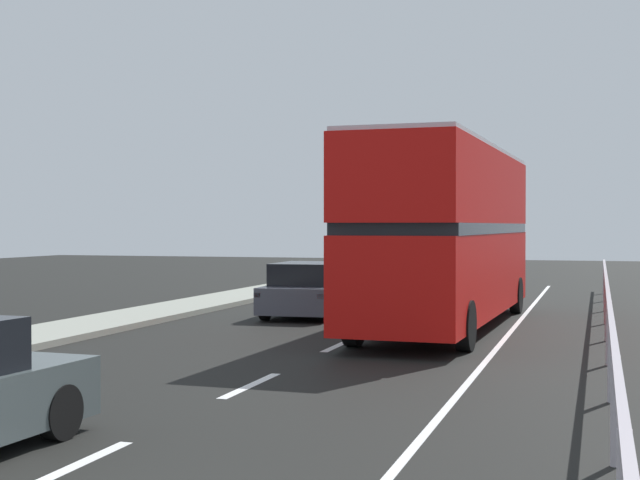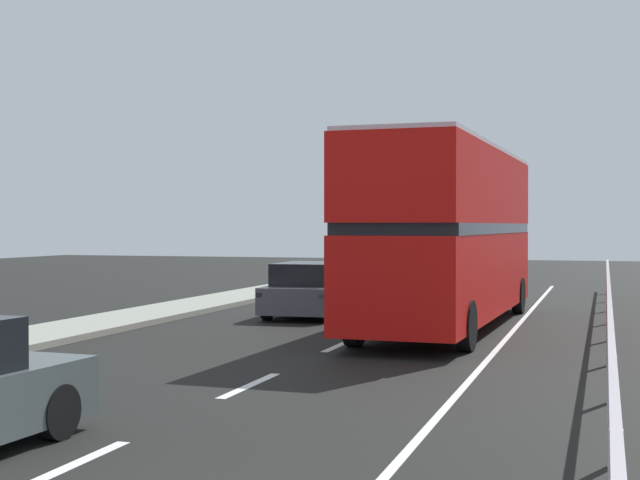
# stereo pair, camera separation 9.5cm
# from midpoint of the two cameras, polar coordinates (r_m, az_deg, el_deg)

# --- Properties ---
(lane_paint_markings) EXTENTS (3.28, 46.00, 0.01)m
(lane_paint_markings) POSITION_cam_midpoint_polar(r_m,az_deg,el_deg) (14.76, 4.48, -8.63)
(lane_paint_markings) COLOR silver
(lane_paint_markings) RESTS_ON ground
(bridge_side_railing) EXTENTS (0.10, 42.00, 1.17)m
(bridge_side_railing) POSITION_cam_midpoint_polar(r_m,az_deg,el_deg) (15.02, 17.47, -4.90)
(bridge_side_railing) COLOR #B7ACB5
(bridge_side_railing) RESTS_ON ground
(double_decker_bus_red) EXTENTS (2.84, 11.23, 4.30)m
(double_decker_bus_red) POSITION_cam_midpoint_polar(r_m,az_deg,el_deg) (22.02, 7.83, 0.53)
(double_decker_bus_red) COLOR red
(double_decker_bus_red) RESTS_ON ground
(sedan_car_ahead) EXTENTS (2.00, 4.14, 1.45)m
(sedan_car_ahead) POSITION_cam_midpoint_polar(r_m,az_deg,el_deg) (24.65, -0.77, -3.17)
(sedan_car_ahead) COLOR #494D58
(sedan_car_ahead) RESTS_ON ground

